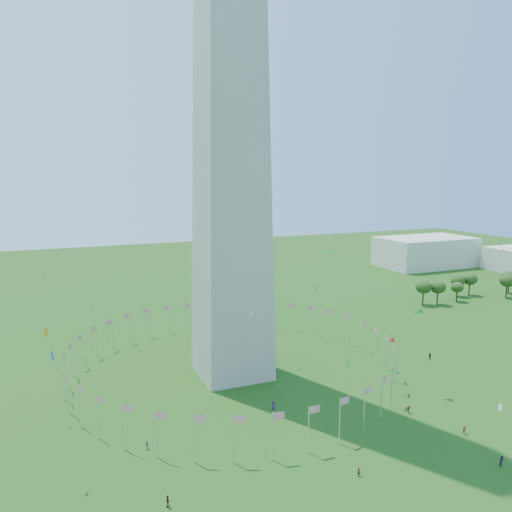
% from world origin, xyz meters
% --- Properties ---
extents(ground, '(600.00, 600.00, 0.00)m').
position_xyz_m(ground, '(0.00, 0.00, 0.00)').
color(ground, '#18420F').
rests_on(ground, ground).
extents(washington_monument, '(16.80, 16.80, 169.00)m').
position_xyz_m(washington_monument, '(0.00, 50.00, 84.50)').
color(washington_monument, '#AAA497').
rests_on(washington_monument, ground).
extents(flag_ring, '(80.24, 80.24, 9.00)m').
position_xyz_m(flag_ring, '(-0.00, 50.00, 4.50)').
color(flag_ring, silver).
rests_on(flag_ring, ground).
extents(gov_building_east_a, '(50.00, 30.00, 16.00)m').
position_xyz_m(gov_building_east_a, '(150.00, 150.00, 8.00)').
color(gov_building_east_a, beige).
rests_on(gov_building_east_a, ground).
extents(crowd, '(100.01, 76.38, 1.97)m').
position_xyz_m(crowd, '(0.78, -1.67, 0.88)').
color(crowd, '#1C1F41').
rests_on(crowd, ground).
extents(kites_aloft, '(105.10, 74.61, 31.00)m').
position_xyz_m(kites_aloft, '(13.05, 22.75, 19.91)').
color(kites_aloft, green).
rests_on(kites_aloft, ground).
extents(tree_line_east, '(53.23, 15.39, 9.62)m').
position_xyz_m(tree_line_east, '(114.70, 85.08, 4.63)').
color(tree_line_east, '#2E531B').
rests_on(tree_line_east, ground).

